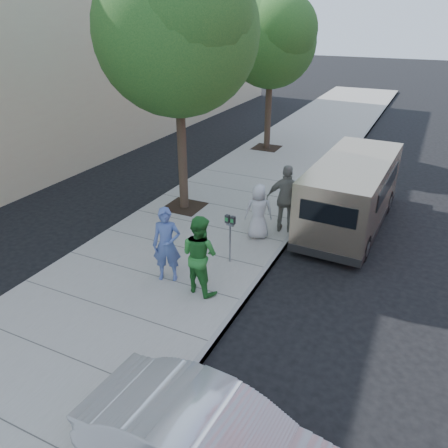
{
  "coord_description": "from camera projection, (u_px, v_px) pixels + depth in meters",
  "views": [
    {
      "loc": [
        4.51,
        -8.81,
        5.89
      ],
      "look_at": [
        0.27,
        0.03,
        1.1
      ],
      "focal_mm": 35.0,
      "sensor_mm": 36.0,
      "label": 1
    }
  ],
  "objects": [
    {
      "name": "person_officer",
      "position": [
        167.0,
        245.0,
        10.03
      ],
      "size": [
        0.78,
        0.65,
        1.82
      ],
      "primitive_type": "imported",
      "rotation": [
        0.0,
        0.0,
        0.39
      ],
      "color": "#4C62A2",
      "rests_on": "sidewalk"
    },
    {
      "name": "ground",
      "position": [
        214.0,
        260.0,
        11.48
      ],
      "size": [
        120.0,
        120.0,
        0.0
      ],
      "primitive_type": "plane",
      "color": "black",
      "rests_on": "ground"
    },
    {
      "name": "van",
      "position": [
        352.0,
        192.0,
        12.85
      ],
      "size": [
        2.11,
        5.69,
        2.08
      ],
      "rotation": [
        0.0,
        0.0,
        -0.04
      ],
      "color": "tan",
      "rests_on": "ground"
    },
    {
      "name": "tree_far",
      "position": [
        272.0,
        38.0,
        18.31
      ],
      "size": [
        3.92,
        3.8,
        6.49
      ],
      "color": "black",
      "rests_on": "sidewalk"
    },
    {
      "name": "sidewalk",
      "position": [
        181.0,
        250.0,
        11.83
      ],
      "size": [
        5.0,
        60.0,
        0.15
      ],
      "primitive_type": "cube",
      "color": "gray",
      "rests_on": "ground"
    },
    {
      "name": "parking_meter",
      "position": [
        230.0,
        229.0,
        10.72
      ],
      "size": [
        0.27,
        0.12,
        1.28
      ],
      "rotation": [
        0.0,
        0.0,
        -0.12
      ],
      "color": "gray",
      "rests_on": "sidewalk"
    },
    {
      "name": "tree_near",
      "position": [
        178.0,
        25.0,
        11.86
      ],
      "size": [
        4.62,
        4.6,
        7.53
      ],
      "color": "black",
      "rests_on": "sidewalk"
    },
    {
      "name": "person_striped_polo",
      "position": [
        287.0,
        199.0,
        12.27
      ],
      "size": [
        1.23,
        0.73,
        1.97
      ],
      "primitive_type": "imported",
      "rotation": [
        0.0,
        0.0,
        3.37
      ],
      "color": "gray",
      "rests_on": "sidewalk"
    },
    {
      "name": "curb_face",
      "position": [
        266.0,
        270.0,
        10.88
      ],
      "size": [
        0.12,
        60.0,
        0.16
      ],
      "primitive_type": "cube",
      "color": "gray",
      "rests_on": "ground"
    },
    {
      "name": "person_gray_shirt",
      "position": [
        259.0,
        211.0,
        11.99
      ],
      "size": [
        0.9,
        0.77,
        1.57
      ],
      "primitive_type": "imported",
      "rotation": [
        0.0,
        0.0,
        3.57
      ],
      "color": "#B3B2B5",
      "rests_on": "sidewalk"
    },
    {
      "name": "person_green_shirt",
      "position": [
        200.0,
        255.0,
        9.59
      ],
      "size": [
        1.04,
        0.89,
        1.85
      ],
      "primitive_type": "imported",
      "rotation": [
        0.0,
        0.0,
        2.91
      ],
      "color": "#297E30",
      "rests_on": "sidewalk"
    }
  ]
}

